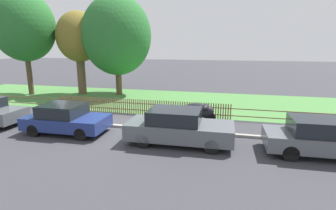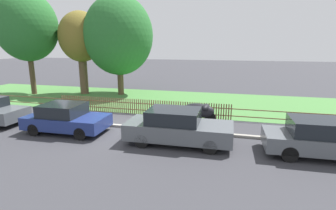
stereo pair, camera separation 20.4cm
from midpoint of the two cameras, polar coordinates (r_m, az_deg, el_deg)
name	(u,v)px [view 2 (the right image)]	position (r m, az deg, el deg)	size (l,w,h in m)	color
ground_plane	(121,128)	(13.52, -9.82, -4.91)	(120.00, 120.00, 0.00)	#38383D
kerb_stone	(122,126)	(13.59, -9.66, -4.54)	(35.99, 0.20, 0.12)	#9E998E
grass_strip	(159,100)	(19.78, -1.62, 1.04)	(35.99, 8.27, 0.01)	#477F3D
park_fence	(140,107)	(15.86, -5.79, -0.37)	(35.99, 0.05, 0.92)	brown
parked_car_black_saloon	(66,118)	(13.39, -20.91, -2.69)	(3.89, 1.95, 1.38)	navy
parked_car_navy_estate	(178,127)	(11.09, 2.63, -4.75)	(4.50, 1.93, 1.48)	#51565B
parked_car_red_compact	(323,138)	(11.44, 31.09, -6.24)	(4.35, 1.88, 1.43)	#51565B
covered_motorcycle	(199,110)	(14.32, 7.13, -1.18)	(1.93, 0.93, 1.01)	black
tree_nearest_kerb	(27,27)	(24.70, -28.19, 14.82)	(4.83, 4.83, 8.32)	brown
tree_behind_motorcycle	(81,38)	(23.32, -18.20, 13.73)	(3.57, 3.57, 6.79)	brown
tree_mid_park	(119,36)	(22.13, -10.41, 14.64)	(5.51, 5.51, 8.00)	brown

